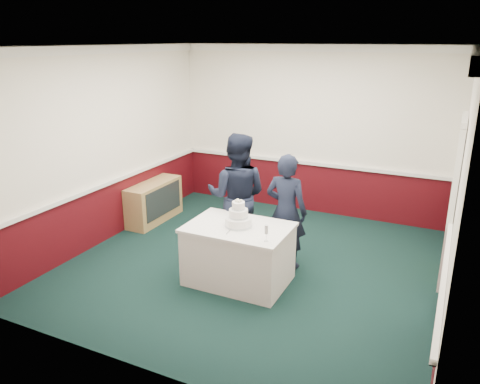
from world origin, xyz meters
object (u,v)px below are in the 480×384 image
at_px(wedding_cake, 238,218).
at_px(person_woman, 286,211).
at_px(cake_knife, 229,231).
at_px(person_man, 237,196).
at_px(cake_table, 238,254).
at_px(sideboard, 154,202).
at_px(champagne_flute, 266,230).

relative_size(wedding_cake, person_woman, 0.22).
relative_size(wedding_cake, cake_knife, 1.65).
bearing_deg(wedding_cake, person_man, 117.17).
height_order(cake_table, person_woman, person_woman).
distance_m(sideboard, cake_table, 2.65).
relative_size(cake_knife, person_man, 0.12).
bearing_deg(wedding_cake, cake_table, -90.00).
xyz_separation_m(sideboard, cake_knife, (2.26, -1.54, 0.44)).
bearing_deg(sideboard, person_woman, -13.38).
relative_size(cake_knife, person_woman, 0.13).
xyz_separation_m(cake_knife, person_woman, (0.42, 0.90, 0.02)).
height_order(cake_knife, champagne_flute, champagne_flute).
height_order(sideboard, cake_table, cake_table).
bearing_deg(sideboard, cake_knife, -34.26).
relative_size(champagne_flute, person_man, 0.11).
bearing_deg(person_man, cake_table, 104.41).
bearing_deg(cake_knife, sideboard, 139.24).
relative_size(cake_table, person_man, 0.72).
distance_m(cake_table, person_man, 0.97).
bearing_deg(person_woman, sideboard, -11.40).
height_order(wedding_cake, champagne_flute, wedding_cake).
bearing_deg(person_man, wedding_cake, 104.41).
xyz_separation_m(cake_table, champagne_flute, (0.50, -0.28, 0.53)).
relative_size(sideboard, person_man, 0.65).
xyz_separation_m(sideboard, champagne_flute, (2.79, -1.62, 0.58)).
height_order(sideboard, person_woman, person_woman).
relative_size(cake_table, wedding_cake, 3.63).
bearing_deg(cake_table, person_man, 117.17).
relative_size(cake_table, person_woman, 0.81).
distance_m(sideboard, person_man, 2.09).
distance_m(sideboard, champagne_flute, 3.28).
xyz_separation_m(cake_knife, person_man, (-0.35, 0.93, 0.13)).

